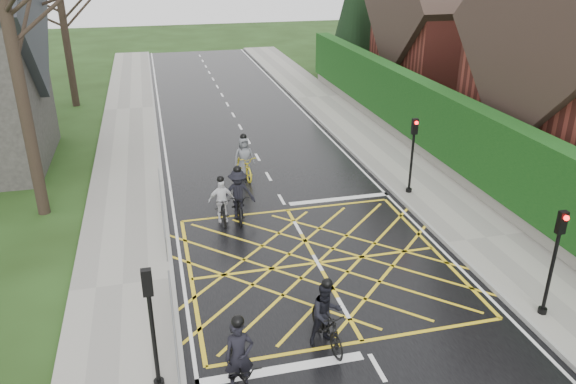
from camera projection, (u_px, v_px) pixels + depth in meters
name	position (u px, v px, depth m)	size (l,w,h in m)	color
ground	(318.00, 263.00, 17.90)	(120.00, 120.00, 0.00)	black
road	(318.00, 263.00, 17.90)	(9.00, 80.00, 0.01)	black
sidewalk_right	(486.00, 239.00, 19.19)	(3.00, 80.00, 0.15)	gray
sidewalk_left	(123.00, 286.00, 16.55)	(3.00, 80.00, 0.15)	gray
stone_wall	(447.00, 166.00, 24.79)	(0.50, 38.00, 0.70)	slate
hedge	(451.00, 128.00, 24.09)	(0.90, 38.00, 2.80)	#0F3710
house_far	(461.00, 30.00, 35.37)	(9.80, 8.80, 10.30)	maroon
conifer	(358.00, 9.00, 41.33)	(4.60, 4.60, 10.00)	black
railing_south	(175.00, 333.00, 13.46)	(0.05, 5.04, 1.03)	slate
railing_north	(162.00, 204.00, 20.11)	(0.05, 6.04, 1.03)	slate
traffic_light_ne	(412.00, 157.00, 22.08)	(0.24, 0.31, 3.21)	black
traffic_light_se	(553.00, 265.00, 14.62)	(0.24, 0.31, 3.21)	black
traffic_light_sw	(153.00, 331.00, 12.12)	(0.24, 0.31, 3.21)	black
cyclist_rear	(240.00, 368.00, 12.52)	(0.84, 2.11, 2.01)	black
cyclist_back	(327.00, 320.00, 14.02)	(0.91, 1.93, 1.89)	black
cyclist_mid	(239.00, 199.00, 20.56)	(1.26, 2.16, 2.06)	black
cyclist_front	(222.00, 205.00, 20.34)	(0.96, 1.77, 1.78)	black
cyclist_lead	(244.00, 162.00, 24.27)	(0.94, 2.09, 1.96)	#B5A216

